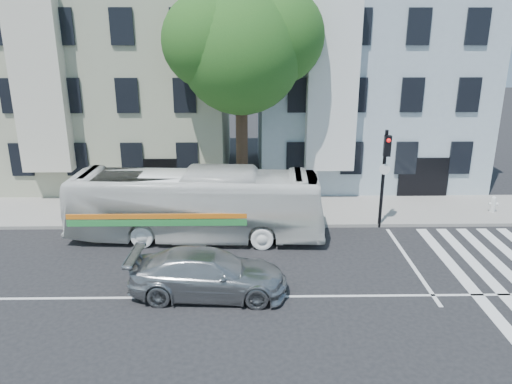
{
  "coord_description": "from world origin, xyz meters",
  "views": [
    {
      "loc": [
        0.3,
        -14.72,
        8.59
      ],
      "look_at": [
        0.6,
        3.92,
        2.4
      ],
      "focal_mm": 35.0,
      "sensor_mm": 36.0,
      "label": 1
    }
  ],
  "objects_px": {
    "bus": "(196,204)",
    "traffic_signal": "(385,166)",
    "fire_hydrant": "(493,204)",
    "sedan": "(208,273)"
  },
  "relations": [
    {
      "from": "bus",
      "to": "traffic_signal",
      "type": "height_order",
      "value": "traffic_signal"
    },
    {
      "from": "bus",
      "to": "traffic_signal",
      "type": "xyz_separation_m",
      "value": [
        8.1,
        0.92,
        1.37
      ]
    },
    {
      "from": "traffic_signal",
      "to": "fire_hydrant",
      "type": "xyz_separation_m",
      "value": [
        5.8,
        1.55,
        -2.32
      ]
    },
    {
      "from": "bus",
      "to": "fire_hydrant",
      "type": "relative_size",
      "value": 13.68
    },
    {
      "from": "bus",
      "to": "traffic_signal",
      "type": "bearing_deg",
      "value": -80.32
    },
    {
      "from": "bus",
      "to": "sedan",
      "type": "bearing_deg",
      "value": -166.54
    },
    {
      "from": "sedan",
      "to": "fire_hydrant",
      "type": "relative_size",
      "value": 6.72
    },
    {
      "from": "traffic_signal",
      "to": "bus",
      "type": "bearing_deg",
      "value": -169.66
    },
    {
      "from": "sedan",
      "to": "traffic_signal",
      "type": "bearing_deg",
      "value": -48.8
    },
    {
      "from": "bus",
      "to": "sedan",
      "type": "xyz_separation_m",
      "value": [
        0.86,
        -4.78,
        -0.73
      ]
    }
  ]
}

